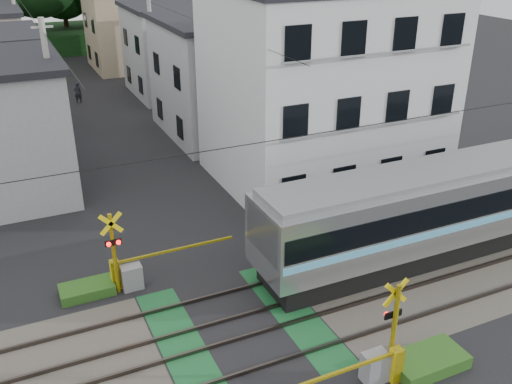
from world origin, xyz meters
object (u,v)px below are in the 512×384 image
crossing_signal_far (128,271)px  apartment_block (324,85)px  crossing_signal_near (379,360)px  pedestrian (78,93)px

crossing_signal_far → apartment_block: bearing=27.8°
crossing_signal_near → apartment_block: apartment_block is taller
crossing_signal_near → crossing_signal_far: 8.95m
apartment_block → pedestrian: apartment_block is taller
crossing_signal_far → pedestrian: (2.16, 24.52, 0.04)m
apartment_block → crossing_signal_near: bearing=-114.2°
apartment_block → pedestrian: bearing=115.5°
crossing_signal_near → crossing_signal_far: size_ratio=1.00×
crossing_signal_far → pedestrian: bearing=85.0°
apartment_block → pedestrian: (-8.93, 18.69, -3.91)m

